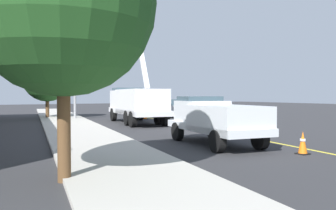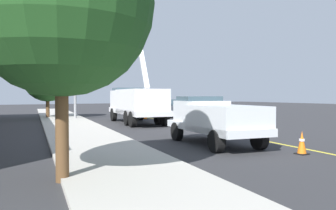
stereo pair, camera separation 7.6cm
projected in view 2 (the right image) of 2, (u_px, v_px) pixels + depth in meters
name	position (u px, v px, depth m)	size (l,w,h in m)	color
ground	(186.00, 125.00, 23.99)	(120.00, 120.00, 0.00)	#2D2D30
sidewalk_far_side	(75.00, 128.00, 21.21)	(60.00, 3.60, 0.12)	#B2ADA3
lane_centre_stripe	(186.00, 125.00, 23.99)	(50.00, 0.16, 0.01)	yellow
utility_bucket_truck	(136.00, 101.00, 25.57)	(8.48, 3.71, 7.58)	white
service_pickup_truck	(215.00, 119.00, 14.57)	(5.85, 2.92, 2.06)	silver
passing_minivan	(171.00, 107.00, 32.95)	(5.03, 2.60, 1.69)	silver
traffic_cone_leading	(302.00, 143.00, 12.25)	(0.40, 0.40, 0.83)	black
traffic_cone_mid_front	(145.00, 115.00, 29.74)	(0.40, 0.40, 0.83)	black
traffic_signal_mast	(77.00, 46.00, 27.78)	(5.82, 1.14, 8.92)	gray
street_tree_left	(61.00, 4.00, 8.27)	(4.54, 4.54, 6.61)	brown
street_tree_right	(47.00, 77.00, 30.77)	(4.35, 4.35, 5.87)	brown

